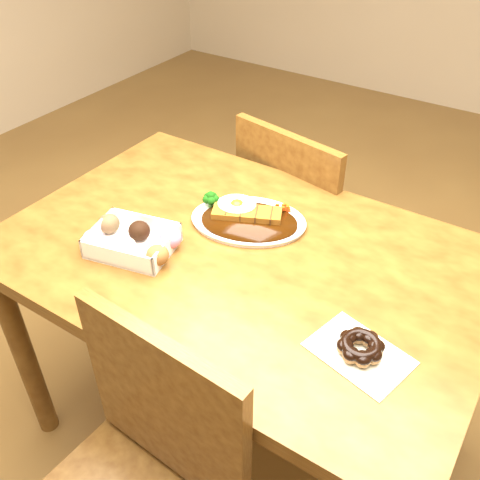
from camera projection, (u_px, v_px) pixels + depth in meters
The scene contains 6 objects.
ground at pixel (241, 427), 1.77m from camera, with size 6.00×6.00×0.00m, color brown.
table at pixel (241, 281), 1.38m from camera, with size 1.20×0.80×0.75m.
chair_far at pixel (305, 224), 1.88m from camera, with size 0.49×0.49×0.87m.
katsu_curry_plate at pixel (247, 217), 1.41m from camera, with size 0.35×0.30×0.06m.
donut_box at pixel (132, 240), 1.31m from camera, with size 0.24×0.19×0.06m.
pon_de_ring at pixel (360, 347), 1.05m from camera, with size 0.22×0.18×0.04m.
Camera 1 is at (0.56, -0.86, 1.57)m, focal length 40.00 mm.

